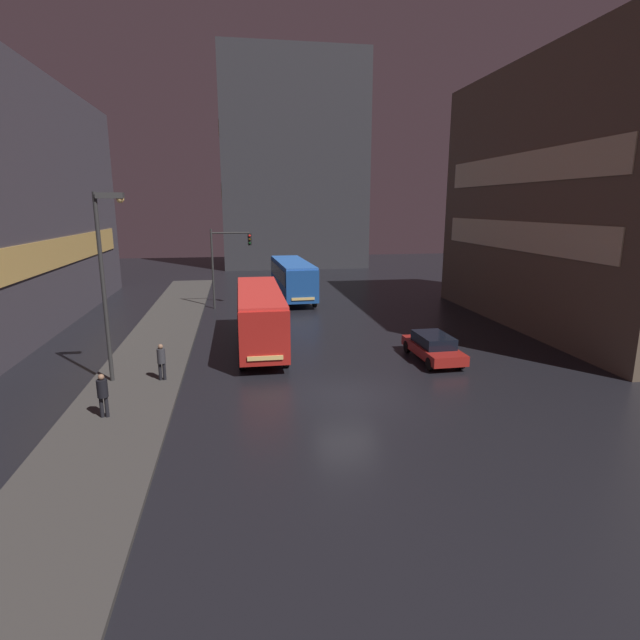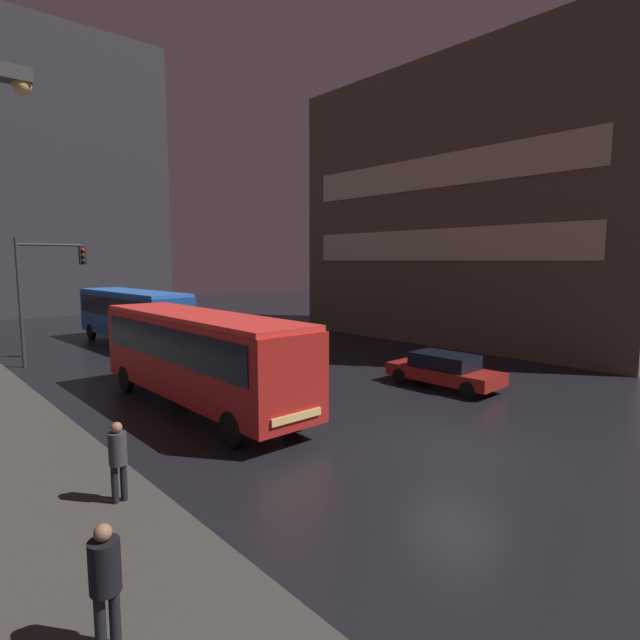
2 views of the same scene
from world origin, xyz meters
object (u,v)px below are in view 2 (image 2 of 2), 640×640
(car_taxi, at_px, (444,370))
(bus_far, at_px, (133,312))
(traffic_light_main, at_px, (44,280))
(pedestrian_mid, at_px, (105,576))
(pedestrian_near, at_px, (118,455))
(bus_near, at_px, (199,350))

(car_taxi, bearing_deg, bus_far, -75.36)
(traffic_light_main, bearing_deg, car_taxi, -55.35)
(pedestrian_mid, bearing_deg, bus_far, -176.69)
(traffic_light_main, bearing_deg, pedestrian_mid, -101.63)
(pedestrian_mid, bearing_deg, pedestrian_near, -176.39)
(pedestrian_near, xyz_separation_m, traffic_light_main, (2.67, 16.65, 2.97))
(bus_far, distance_m, pedestrian_mid, 25.40)
(pedestrian_mid, relative_size, traffic_light_main, 0.28)
(pedestrian_near, height_order, traffic_light_main, traffic_light_main)
(bus_near, bearing_deg, bus_far, -103.10)
(bus_far, bearing_deg, pedestrian_near, 65.39)
(bus_far, xyz_separation_m, pedestrian_mid, (-9.60, -23.51, -0.85))
(car_taxi, height_order, traffic_light_main, traffic_light_main)
(pedestrian_mid, xyz_separation_m, traffic_light_main, (4.21, 20.48, 2.96))
(pedestrian_near, xyz_separation_m, pedestrian_mid, (-1.54, -3.84, 0.02))
(bus_far, relative_size, traffic_light_main, 1.73)
(car_taxi, relative_size, pedestrian_near, 2.73)
(bus_near, distance_m, pedestrian_near, 7.03)
(traffic_light_main, bearing_deg, pedestrian_near, -99.12)
(pedestrian_mid, height_order, traffic_light_main, traffic_light_main)
(bus_near, height_order, bus_far, bus_near)
(bus_near, bearing_deg, car_taxi, 155.89)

